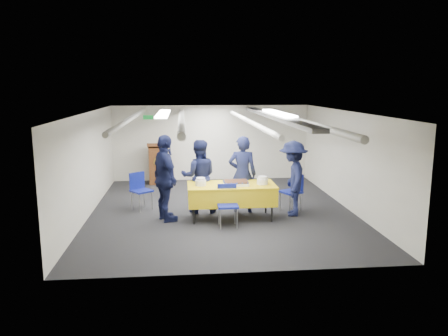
{
  "coord_description": "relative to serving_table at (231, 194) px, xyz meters",
  "views": [
    {
      "loc": [
        -0.89,
        -9.86,
        2.87
      ],
      "look_at": [
        0.04,
        -0.2,
        1.05
      ],
      "focal_mm": 35.0,
      "sensor_mm": 36.0,
      "label": 1
    }
  ],
  "objects": [
    {
      "name": "chair_near",
      "position": [
        -0.14,
        -0.48,
        -0.03
      ],
      "size": [
        0.42,
        0.42,
        0.87
      ],
      "color": "gray",
      "rests_on": "ground"
    },
    {
      "name": "room_shell",
      "position": [
        -0.07,
        1.06,
        1.25
      ],
      "size": [
        6.0,
        7.0,
        2.3
      ],
      "color": "silver",
      "rests_on": "ground"
    },
    {
      "name": "chair_left",
      "position": [
        -2.08,
        0.97,
        -0.03
      ],
      "size": [
        0.59,
        0.59,
        0.87
      ],
      "color": "gray",
      "rests_on": "ground"
    },
    {
      "name": "chair_right",
      "position": [
        1.52,
        0.52,
        -0.03
      ],
      "size": [
        0.57,
        0.57,
        0.87
      ],
      "color": "gray",
      "rests_on": "ground"
    },
    {
      "name": "sailor_b",
      "position": [
        -0.69,
        0.58,
        0.28
      ],
      "size": [
        0.84,
        0.66,
        1.69
      ],
      "primitive_type": "imported",
      "rotation": [
        0.0,
        0.0,
        3.11
      ],
      "color": "black",
      "rests_on": "ground"
    },
    {
      "name": "sheet_cake",
      "position": [
        0.09,
        -0.07,
        0.26
      ],
      "size": [
        0.54,
        0.42,
        0.09
      ],
      "color": "white",
      "rests_on": "serving_table"
    },
    {
      "name": "serving_table",
      "position": [
        0.0,
        0.0,
        0.0
      ],
      "size": [
        1.91,
        0.93,
        0.77
      ],
      "color": "black",
      "rests_on": "ground"
    },
    {
      "name": "podium",
      "position": [
        -1.76,
        3.69,
        0.05
      ],
      "size": [
        0.62,
        0.53,
        1.25
      ],
      "color": "brown",
      "rests_on": "ground"
    },
    {
      "name": "plate_stack_right",
      "position": [
        0.67,
        -0.05,
        0.29
      ],
      "size": [
        0.24,
        0.24,
        0.17
      ],
      "color": "white",
      "rests_on": "serving_table"
    },
    {
      "name": "ground",
      "position": [
        -0.16,
        0.65,
        -0.56
      ],
      "size": [
        7.0,
        7.0,
        0.0
      ],
      "primitive_type": "plane",
      "color": "black",
      "rests_on": "ground"
    },
    {
      "name": "sailor_a",
      "position": [
        0.31,
        0.52,
        0.33
      ],
      "size": [
        0.7,
        0.52,
        1.77
      ],
      "primitive_type": "imported",
      "rotation": [
        0.0,
        0.0,
        2.99
      ],
      "color": "black",
      "rests_on": "ground"
    },
    {
      "name": "sailor_c",
      "position": [
        -1.42,
        -0.02,
        0.38
      ],
      "size": [
        0.84,
        1.19,
        1.87
      ],
      "primitive_type": "imported",
      "rotation": [
        0.0,
        0.0,
        1.96
      ],
      "color": "black",
      "rests_on": "ground"
    },
    {
      "name": "sailor_d",
      "position": [
        1.4,
        0.14,
        0.28
      ],
      "size": [
        0.81,
        1.18,
        1.69
      ],
      "primitive_type": "imported",
      "rotation": [
        0.0,
        0.0,
        -1.75
      ],
      "color": "black",
      "rests_on": "ground"
    },
    {
      "name": "plate_stack_left",
      "position": [
        -0.67,
        -0.05,
        0.29
      ],
      "size": [
        0.23,
        0.23,
        0.17
      ],
      "color": "white",
      "rests_on": "serving_table"
    }
  ]
}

